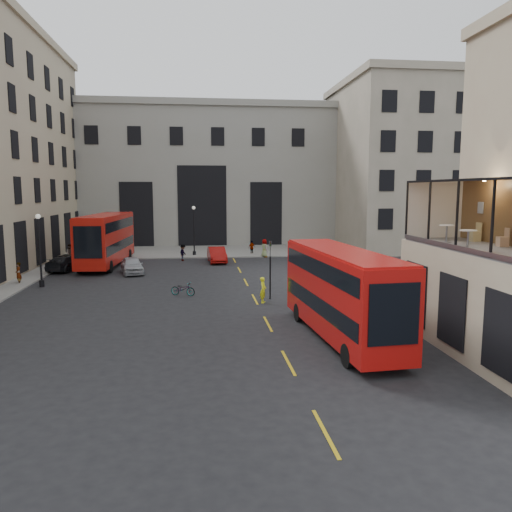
{
  "coord_description": "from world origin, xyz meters",
  "views": [
    {
      "loc": [
        -5.62,
        -19.42,
        7.06
      ],
      "look_at": [
        -2.06,
        10.82,
        3.0
      ],
      "focal_mm": 35.0,
      "sensor_mm": 36.0,
      "label": 1
    }
  ],
  "objects": [
    {
      "name": "pavement_far",
      "position": [
        -6.0,
        38.0,
        0.06
      ],
      "size": [
        40.0,
        12.0,
        0.12
      ],
      "primitive_type": "cube",
      "color": "slate",
      "rests_on": "ground"
    },
    {
      "name": "pedestrian_a",
      "position": [
        -18.13,
        31.08,
        0.86
      ],
      "size": [
        0.89,
        0.73,
        1.72
      ],
      "primitive_type": "imported",
      "rotation": [
        0.0,
        0.0,
        -0.09
      ],
      "color": "gray",
      "rests_on": "ground"
    },
    {
      "name": "car_b",
      "position": [
        -3.78,
        28.97,
        0.75
      ],
      "size": [
        1.88,
        4.62,
        1.49
      ],
      "primitive_type": "imported",
      "rotation": [
        0.0,
        0.0,
        0.07
      ],
      "color": "#940B09",
      "rests_on": "ground"
    },
    {
      "name": "traffic_light_near",
      "position": [
        -1.0,
        12.0,
        2.42
      ],
      "size": [
        0.16,
        0.2,
        3.8
      ],
      "color": "black",
      "rests_on": "ground"
    },
    {
      "name": "cafe_table_mid",
      "position": [
        5.35,
        -0.3,
        5.15
      ],
      "size": [
        0.67,
        0.67,
        0.83
      ],
      "color": "silver",
      "rests_on": "cafe_floor"
    },
    {
      "name": "bus_far",
      "position": [
        -14.05,
        27.92,
        2.69
      ],
      "size": [
        3.52,
        12.16,
        4.79
      ],
      "color": "#AF140C",
      "rests_on": "ground"
    },
    {
      "name": "host_frontage",
      "position": [
        6.5,
        0.0,
        2.25
      ],
      "size": [
        3.0,
        11.0,
        4.5
      ],
      "primitive_type": "cube",
      "color": "#B9AB8B",
      "rests_on": "ground"
    },
    {
      "name": "pedestrian_e",
      "position": [
        -19.0,
        19.19,
        0.84
      ],
      "size": [
        0.5,
        0.67,
        1.67
      ],
      "primitive_type": "imported",
      "rotation": [
        0.0,
        0.0,
        4.9
      ],
      "color": "gray",
      "rests_on": "ground"
    },
    {
      "name": "cafe_floor",
      "position": [
        6.5,
        0.0,
        4.55
      ],
      "size": [
        3.0,
        10.0,
        0.1
      ],
      "primitive_type": "cube",
      "color": "slate",
      "rests_on": "host_frontage"
    },
    {
      "name": "ground",
      "position": [
        0.0,
        0.0,
        0.0
      ],
      "size": [
        140.0,
        140.0,
        0.0
      ],
      "primitive_type": "plane",
      "color": "black",
      "rests_on": "ground"
    },
    {
      "name": "cafe_table_far",
      "position": [
        6.03,
        2.76,
        5.14
      ],
      "size": [
        0.66,
        0.66,
        0.82
      ],
      "color": "white",
      "rests_on": "cafe_floor"
    },
    {
      "name": "cyclist",
      "position": [
        -1.59,
        11.01,
        0.81
      ],
      "size": [
        0.56,
        0.69,
        1.63
      ],
      "primitive_type": "imported",
      "rotation": [
        0.0,
        0.0,
        1.25
      ],
      "color": "#FAFE1A",
      "rests_on": "ground"
    },
    {
      "name": "pedestrian_b",
      "position": [
        -7.1,
        30.36,
        0.82
      ],
      "size": [
        0.95,
        1.21,
        1.64
      ],
      "primitive_type": "imported",
      "rotation": [
        0.0,
        0.0,
        1.2
      ],
      "color": "gray",
      "rests_on": "ground"
    },
    {
      "name": "pedestrian_d",
      "position": [
        1.33,
        32.14,
        0.95
      ],
      "size": [
        0.88,
        1.08,
        1.91
      ],
      "primitive_type": "imported",
      "rotation": [
        0.0,
        0.0,
        1.9
      ],
      "color": "gray",
      "rests_on": "ground"
    },
    {
      "name": "cafe_chair_c",
      "position": [
        7.56,
        0.74,
        4.85
      ],
      "size": [
        0.44,
        0.44,
        0.81
      ],
      "color": "tan",
      "rests_on": "cafe_floor"
    },
    {
      "name": "bus_near",
      "position": [
        1.07,
        3.01,
        2.4
      ],
      "size": [
        3.25,
        10.86,
        4.27
      ],
      "color": "#B20F0C",
      "rests_on": "ground"
    },
    {
      "name": "bicycle",
      "position": [
        -6.66,
        13.77,
        0.45
      ],
      "size": [
        1.81,
        1.21,
        0.9
      ],
      "primitive_type": "imported",
      "rotation": [
        0.0,
        0.0,
        1.18
      ],
      "color": "gray",
      "rests_on": "ground"
    },
    {
      "name": "car_c",
      "position": [
        -17.0,
        25.42,
        0.68
      ],
      "size": [
        3.33,
        5.06,
        1.36
      ],
      "primitive_type": "imported",
      "rotation": [
        0.0,
        0.0,
        2.81
      ],
      "color": "black",
      "rests_on": "ground"
    },
    {
      "name": "car_a",
      "position": [
        -11.18,
        23.2,
        0.71
      ],
      "size": [
        2.57,
        4.42,
        1.41
      ],
      "primitive_type": "imported",
      "rotation": [
        0.0,
        0.0,
        0.23
      ],
      "color": "#A3A6AC",
      "rests_on": "ground"
    },
    {
      "name": "traffic_light_far",
      "position": [
        -15.0,
        28.0,
        2.42
      ],
      "size": [
        0.16,
        0.2,
        3.8
      ],
      "color": "black",
      "rests_on": "ground"
    },
    {
      "name": "cafe_chair_d",
      "position": [
        7.61,
        3.03,
        4.87
      ],
      "size": [
        0.46,
        0.46,
        0.9
      ],
      "color": "tan",
      "rests_on": "cafe_floor"
    },
    {
      "name": "building_right",
      "position": [
        20.0,
        39.97,
        10.39
      ],
      "size": [
        16.6,
        18.6,
        20.0
      ],
      "color": "#AC9D8B",
      "rests_on": "ground"
    },
    {
      "name": "street_lamp_b",
      "position": [
        -6.0,
        34.0,
        2.39
      ],
      "size": [
        0.36,
        0.36,
        5.33
      ],
      "color": "black",
      "rests_on": "ground"
    },
    {
      "name": "gateway",
      "position": [
        -5.0,
        47.99,
        9.39
      ],
      "size": [
        35.0,
        10.6,
        18.0
      ],
      "color": "gray",
      "rests_on": "ground"
    },
    {
      "name": "street_lamp_a",
      "position": [
        -17.0,
        18.0,
        2.39
      ],
      "size": [
        0.36,
        0.36,
        5.33
      ],
      "color": "black",
      "rests_on": "ground"
    },
    {
      "name": "pedestrian_c",
      "position": [
        0.24,
        34.4,
        0.76
      ],
      "size": [
        0.96,
        0.8,
        1.53
      ],
      "primitive_type": "imported",
      "rotation": [
        0.0,
        0.0,
        3.71
      ],
      "color": "gray",
      "rests_on": "ground"
    }
  ]
}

